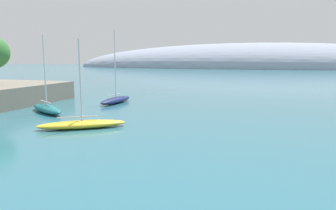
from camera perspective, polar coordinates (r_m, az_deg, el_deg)
distant_ridge at (r=218.03m, az=15.23°, el=6.62°), size 259.51×69.79×33.13m
sailboat_teal_near_shore at (r=39.51m, az=-21.38°, el=-0.58°), size 7.31×5.41×9.07m
sailboat_navy_mid_mooring at (r=45.16m, az=-9.56°, el=0.99°), size 2.13×7.64×10.30m
sailboat_yellow_outer_mooring at (r=29.78m, az=-15.54°, el=-3.33°), size 7.76×5.98×8.14m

